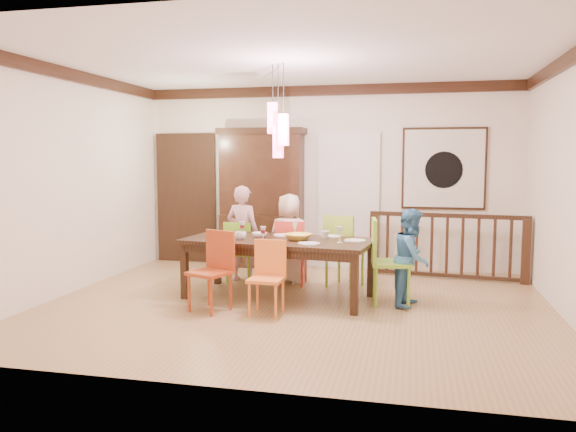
% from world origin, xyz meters
% --- Properties ---
extents(floor, '(6.00, 6.00, 0.00)m').
position_xyz_m(floor, '(0.00, 0.00, 0.00)').
color(floor, '#9E7D4C').
rests_on(floor, ground).
extents(ceiling, '(6.00, 6.00, 0.00)m').
position_xyz_m(ceiling, '(0.00, 0.00, 2.90)').
color(ceiling, white).
rests_on(ceiling, wall_back).
extents(wall_back, '(6.00, 0.00, 6.00)m').
position_xyz_m(wall_back, '(0.00, 2.50, 1.45)').
color(wall_back, silver).
rests_on(wall_back, floor).
extents(wall_left, '(0.00, 5.00, 5.00)m').
position_xyz_m(wall_left, '(-3.00, 0.00, 1.45)').
color(wall_left, silver).
rests_on(wall_left, floor).
extents(wall_right, '(0.00, 5.00, 5.00)m').
position_xyz_m(wall_right, '(3.00, 0.00, 1.45)').
color(wall_right, silver).
rests_on(wall_right, floor).
extents(crown_molding, '(6.00, 5.00, 0.16)m').
position_xyz_m(crown_molding, '(0.00, 0.00, 2.82)').
color(crown_molding, black).
rests_on(crown_molding, wall_back).
extents(panel_door, '(1.04, 0.07, 2.24)m').
position_xyz_m(panel_door, '(-2.40, 2.45, 1.05)').
color(panel_door, black).
rests_on(panel_door, wall_back).
extents(white_doorway, '(0.97, 0.05, 2.22)m').
position_xyz_m(white_doorway, '(0.35, 2.46, 1.05)').
color(white_doorway, silver).
rests_on(white_doorway, wall_back).
extents(painting, '(1.25, 0.06, 1.25)m').
position_xyz_m(painting, '(1.80, 2.46, 1.60)').
color(painting, black).
rests_on(painting, wall_back).
extents(pendant_cluster, '(0.27, 0.21, 1.14)m').
position_xyz_m(pendant_cluster, '(-0.28, 0.32, 2.11)').
color(pendant_cluster, '#EE4769').
rests_on(pendant_cluster, ceiling).
extents(dining_table, '(2.45, 1.35, 0.75)m').
position_xyz_m(dining_table, '(-0.28, 0.32, 0.67)').
color(dining_table, black).
rests_on(dining_table, floor).
extents(chair_far_left, '(0.43, 0.43, 0.87)m').
position_xyz_m(chair_far_left, '(-1.00, 1.08, 0.50)').
color(chair_far_left, '#75B722').
rests_on(chair_far_left, floor).
extents(chair_far_mid, '(0.42, 0.42, 0.91)m').
position_xyz_m(chair_far_mid, '(-0.27, 1.09, 0.52)').
color(chair_far_mid, red).
rests_on(chair_far_mid, floor).
extents(chair_far_right, '(0.58, 0.58, 1.00)m').
position_xyz_m(chair_far_right, '(0.46, 1.13, 0.57)').
color(chair_far_right, '#8CB330').
rests_on(chair_far_right, floor).
extents(chair_near_left, '(0.54, 0.54, 0.92)m').
position_xyz_m(chair_near_left, '(-0.91, -0.45, 0.53)').
color(chair_near_left, '#A23916').
rests_on(chair_near_left, floor).
extents(chair_near_mid, '(0.39, 0.39, 0.83)m').
position_xyz_m(chair_near_mid, '(-0.23, -0.46, 0.48)').
color(chair_near_mid, orange).
rests_on(chair_near_mid, floor).
extents(chair_end_right, '(0.52, 0.52, 1.03)m').
position_xyz_m(chair_end_right, '(1.12, 0.32, 0.59)').
color(chair_end_right, '#89C730').
rests_on(chair_end_right, floor).
extents(china_hutch, '(1.41, 0.46, 2.23)m').
position_xyz_m(china_hutch, '(-1.03, 2.30, 1.12)').
color(china_hutch, black).
rests_on(china_hutch, floor).
extents(balustrade, '(2.26, 0.35, 0.96)m').
position_xyz_m(balustrade, '(1.85, 1.95, 0.50)').
color(balustrade, black).
rests_on(balustrade, floor).
extents(person_far_left, '(0.56, 0.42, 1.37)m').
position_xyz_m(person_far_left, '(-1.01, 1.16, 0.69)').
color(person_far_left, beige).
rests_on(person_far_left, floor).
extents(person_far_mid, '(0.65, 0.45, 1.27)m').
position_xyz_m(person_far_mid, '(-0.33, 1.17, 0.63)').
color(person_far_mid, beige).
rests_on(person_far_mid, floor).
extents(person_end_right, '(0.56, 0.65, 1.16)m').
position_xyz_m(person_end_right, '(1.36, 0.29, 0.58)').
color(person_end_right, teal).
rests_on(person_end_right, floor).
extents(serving_bowl, '(0.39, 0.39, 0.08)m').
position_xyz_m(serving_bowl, '(-0.02, 0.28, 0.79)').
color(serving_bowl, gold).
rests_on(serving_bowl, dining_table).
extents(small_bowl, '(0.26, 0.26, 0.06)m').
position_xyz_m(small_bowl, '(-0.55, 0.41, 0.78)').
color(small_bowl, white).
rests_on(small_bowl, dining_table).
extents(cup_left, '(0.15, 0.15, 0.10)m').
position_xyz_m(cup_left, '(-0.72, 0.15, 0.80)').
color(cup_left, silver).
rests_on(cup_left, dining_table).
extents(cup_right, '(0.12, 0.12, 0.10)m').
position_xyz_m(cup_right, '(0.29, 0.49, 0.80)').
color(cup_right, silver).
rests_on(cup_right, dining_table).
extents(plate_far_left, '(0.26, 0.26, 0.01)m').
position_xyz_m(plate_far_left, '(-1.01, 0.57, 0.76)').
color(plate_far_left, white).
rests_on(plate_far_left, dining_table).
extents(plate_far_mid, '(0.26, 0.26, 0.01)m').
position_xyz_m(plate_far_mid, '(-0.29, 0.62, 0.76)').
color(plate_far_mid, white).
rests_on(plate_far_mid, dining_table).
extents(plate_far_right, '(0.26, 0.26, 0.01)m').
position_xyz_m(plate_far_right, '(0.34, 0.65, 0.76)').
color(plate_far_right, white).
rests_on(plate_far_right, dining_table).
extents(plate_near_left, '(0.26, 0.26, 0.01)m').
position_xyz_m(plate_near_left, '(-0.93, -0.00, 0.76)').
color(plate_near_left, white).
rests_on(plate_near_left, dining_table).
extents(plate_near_mid, '(0.26, 0.26, 0.01)m').
position_xyz_m(plate_near_mid, '(0.17, -0.02, 0.76)').
color(plate_near_mid, white).
rests_on(plate_near_mid, dining_table).
extents(plate_end_right, '(0.26, 0.26, 0.01)m').
position_xyz_m(plate_end_right, '(0.67, 0.34, 0.76)').
color(plate_end_right, white).
rests_on(plate_end_right, dining_table).
extents(wine_glass_a, '(0.08, 0.08, 0.19)m').
position_xyz_m(wine_glass_a, '(-0.80, 0.48, 0.84)').
color(wine_glass_a, '#590C19').
rests_on(wine_glass_a, dining_table).
extents(wine_glass_b, '(0.08, 0.08, 0.19)m').
position_xyz_m(wine_glass_b, '(-0.11, 0.49, 0.84)').
color(wine_glass_b, silver).
rests_on(wine_glass_b, dining_table).
extents(wine_glass_c, '(0.08, 0.08, 0.19)m').
position_xyz_m(wine_glass_c, '(-0.40, 0.03, 0.84)').
color(wine_glass_c, '#590C19').
rests_on(wine_glass_c, dining_table).
extents(wine_glass_d, '(0.08, 0.08, 0.19)m').
position_xyz_m(wine_glass_d, '(0.51, 0.19, 0.84)').
color(wine_glass_d, silver).
rests_on(wine_glass_d, dining_table).
extents(napkin, '(0.18, 0.14, 0.01)m').
position_xyz_m(napkin, '(-0.35, 0.01, 0.76)').
color(napkin, '#D83359').
rests_on(napkin, dining_table).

